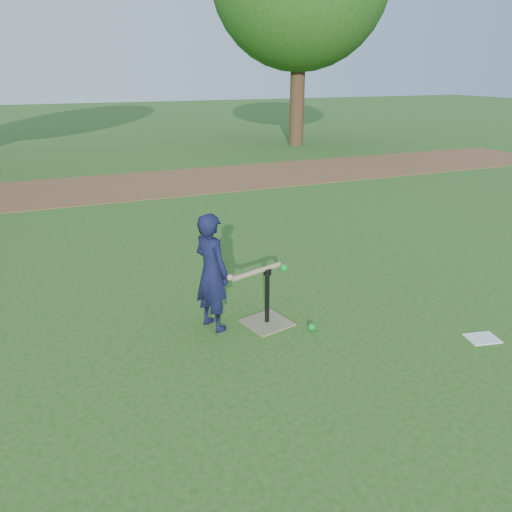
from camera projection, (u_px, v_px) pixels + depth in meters
name	position (u px, v px, depth m)	size (l,w,h in m)	color
ground	(258.00, 337.00, 4.94)	(80.00, 80.00, 0.00)	#285116
dirt_strip	(131.00, 185.00, 11.43)	(24.00, 3.00, 0.01)	brown
child	(212.00, 272.00, 4.94)	(0.44, 0.29, 1.21)	black
wiffle_ball_ground	(312.00, 327.00, 5.06)	(0.08, 0.08, 0.08)	#0D9227
clipboard	(482.00, 338.00, 4.91)	(0.30, 0.23, 0.01)	white
batting_tee	(267.00, 314.00, 5.18)	(0.52, 0.52, 0.61)	#7E7150
swing_action	(260.00, 271.00, 4.94)	(0.65, 0.23, 0.08)	tan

